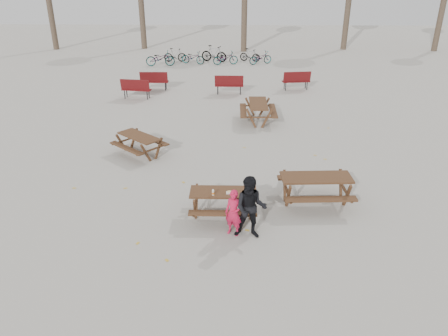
{
  "coord_description": "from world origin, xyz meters",
  "views": [
    {
      "loc": [
        0.26,
        -10.38,
        6.41
      ],
      "look_at": [
        0.0,
        1.0,
        1.0
      ],
      "focal_mm": 35.0,
      "sensor_mm": 36.0,
      "label": 1
    }
  ],
  "objects_px": {
    "food_tray": "(230,193)",
    "picnic_table_north": "(140,145)",
    "picnic_table_far": "(258,112)",
    "child": "(234,213)",
    "main_picnic_table": "(223,197)",
    "adult": "(251,208)",
    "picnic_table_east": "(315,190)",
    "soda_bottle": "(213,193)"
  },
  "relations": [
    {
      "from": "child",
      "to": "picnic_table_north",
      "type": "height_order",
      "value": "child"
    },
    {
      "from": "picnic_table_far",
      "to": "food_tray",
      "type": "bearing_deg",
      "value": 171.64
    },
    {
      "from": "food_tray",
      "to": "picnic_table_far",
      "type": "distance_m",
      "value": 8.16
    },
    {
      "from": "picnic_table_far",
      "to": "adult",
      "type": "bearing_deg",
      "value": 175.82
    },
    {
      "from": "food_tray",
      "to": "main_picnic_table",
      "type": "bearing_deg",
      "value": 148.7
    },
    {
      "from": "soda_bottle",
      "to": "picnic_table_north",
      "type": "height_order",
      "value": "soda_bottle"
    },
    {
      "from": "picnic_table_north",
      "to": "soda_bottle",
      "type": "bearing_deg",
      "value": -15.76
    },
    {
      "from": "main_picnic_table",
      "to": "adult",
      "type": "bearing_deg",
      "value": -53.8
    },
    {
      "from": "picnic_table_north",
      "to": "adult",
      "type": "bearing_deg",
      "value": -12.21
    },
    {
      "from": "soda_bottle",
      "to": "child",
      "type": "distance_m",
      "value": 0.88
    },
    {
      "from": "soda_bottle",
      "to": "adult",
      "type": "relative_size",
      "value": 0.1
    },
    {
      "from": "food_tray",
      "to": "soda_bottle",
      "type": "height_order",
      "value": "soda_bottle"
    },
    {
      "from": "food_tray",
      "to": "child",
      "type": "height_order",
      "value": "child"
    },
    {
      "from": "adult",
      "to": "picnic_table_far",
      "type": "xyz_separation_m",
      "value": [
        0.62,
        8.93,
        -0.42
      ]
    },
    {
      "from": "main_picnic_table",
      "to": "adult",
      "type": "distance_m",
      "value": 1.23
    },
    {
      "from": "child",
      "to": "picnic_table_far",
      "type": "distance_m",
      "value": 8.89
    },
    {
      "from": "picnic_table_east",
      "to": "picnic_table_north",
      "type": "height_order",
      "value": "picnic_table_east"
    },
    {
      "from": "food_tray",
      "to": "picnic_table_north",
      "type": "height_order",
      "value": "food_tray"
    },
    {
      "from": "main_picnic_table",
      "to": "picnic_table_north",
      "type": "xyz_separation_m",
      "value": [
        -3.14,
        4.19,
        -0.22
      ]
    },
    {
      "from": "adult",
      "to": "picnic_table_north",
      "type": "bearing_deg",
      "value": 132.71
    },
    {
      "from": "food_tray",
      "to": "picnic_table_far",
      "type": "xyz_separation_m",
      "value": [
        1.16,
        8.07,
        -0.37
      ]
    },
    {
      "from": "main_picnic_table",
      "to": "picnic_table_north",
      "type": "relative_size",
      "value": 1.05
    },
    {
      "from": "picnic_table_far",
      "to": "picnic_table_north",
      "type": "bearing_deg",
      "value": 129.94
    },
    {
      "from": "main_picnic_table",
      "to": "adult",
      "type": "relative_size",
      "value": 1.07
    },
    {
      "from": "adult",
      "to": "food_tray",
      "type": "bearing_deg",
      "value": 127.71
    },
    {
      "from": "soda_bottle",
      "to": "picnic_table_far",
      "type": "relative_size",
      "value": 0.09
    },
    {
      "from": "picnic_table_east",
      "to": "picnic_table_far",
      "type": "relative_size",
      "value": 1.02
    },
    {
      "from": "picnic_table_north",
      "to": "child",
      "type": "bearing_deg",
      "value": -14.82
    },
    {
      "from": "child",
      "to": "food_tray",
      "type": "bearing_deg",
      "value": 122.37
    },
    {
      "from": "main_picnic_table",
      "to": "picnic_table_east",
      "type": "relative_size",
      "value": 0.9
    },
    {
      "from": "adult",
      "to": "picnic_table_far",
      "type": "height_order",
      "value": "adult"
    },
    {
      "from": "food_tray",
      "to": "picnic_table_north",
      "type": "xyz_separation_m",
      "value": [
        -3.31,
        4.3,
        -0.42
      ]
    },
    {
      "from": "soda_bottle",
      "to": "picnic_table_far",
      "type": "bearing_deg",
      "value": 78.95
    },
    {
      "from": "main_picnic_table",
      "to": "child",
      "type": "bearing_deg",
      "value": -71.69
    },
    {
      "from": "main_picnic_table",
      "to": "soda_bottle",
      "type": "distance_m",
      "value": 0.43
    },
    {
      "from": "child",
      "to": "picnic_table_north",
      "type": "bearing_deg",
      "value": 148.24
    },
    {
      "from": "food_tray",
      "to": "picnic_table_far",
      "type": "bearing_deg",
      "value": 81.84
    },
    {
      "from": "main_picnic_table",
      "to": "picnic_table_east",
      "type": "distance_m",
      "value": 2.76
    },
    {
      "from": "picnic_table_east",
      "to": "picnic_table_north",
      "type": "xyz_separation_m",
      "value": [
        -5.78,
        3.41,
        -0.06
      ]
    },
    {
      "from": "food_tray",
      "to": "picnic_table_east",
      "type": "height_order",
      "value": "picnic_table_east"
    },
    {
      "from": "child",
      "to": "picnic_table_east",
      "type": "height_order",
      "value": "child"
    },
    {
      "from": "picnic_table_east",
      "to": "soda_bottle",
      "type": "bearing_deg",
      "value": -164.05
    }
  ]
}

